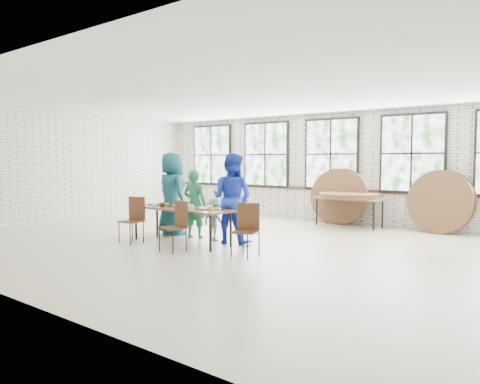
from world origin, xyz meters
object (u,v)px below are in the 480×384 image
object	(u,v)px
chair_near_left	(134,216)
storage_table	(349,200)
dining_table	(181,210)
chair_near_right	(177,222)

from	to	relation	value
chair_near_left	storage_table	size ratio (longest dim) A/B	0.51
dining_table	chair_near_left	xyz separation A→B (m)	(-0.83, -0.55, -0.13)
dining_table	storage_table	xyz separation A→B (m)	(1.68, 4.35, -0.00)
chair_near_right	dining_table	bearing A→B (deg)	143.07
chair_near_right	storage_table	bearing A→B (deg)	89.74
dining_table	chair_near_left	size ratio (longest dim) A/B	2.55
dining_table	chair_near_left	bearing A→B (deg)	-145.27
chair_near_left	chair_near_right	bearing A→B (deg)	-14.70
chair_near_right	storage_table	xyz separation A→B (m)	(1.13, 4.98, 0.13)
dining_table	chair_near_right	bearing A→B (deg)	-48.02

